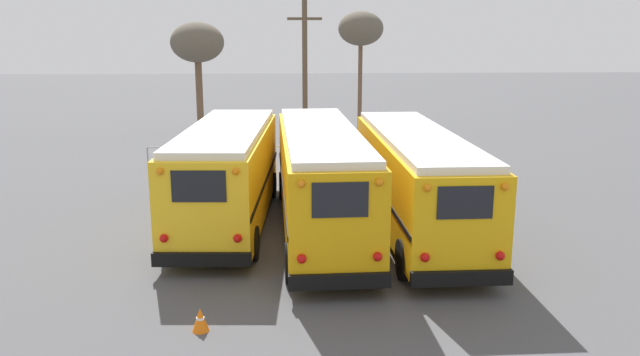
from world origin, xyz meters
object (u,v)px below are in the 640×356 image
Objects in this scene: bare_tree_0 at (361,30)px; bare_tree_1 at (197,44)px; school_bus_2 at (415,178)px; utility_pole at (305,74)px; school_bus_0 at (227,172)px; traffic_cone at (200,319)px; school_bus_1 at (321,176)px.

bare_tree_1 is at bearing 178.12° from bare_tree_0.
utility_pole reaches higher than school_bus_2.
school_bus_0 is at bearing 170.45° from school_bus_2.
school_bus_2 is at bearing -91.45° from bare_tree_0.
school_bus_2 is 1.39× the size of utility_pole.
traffic_cone is (-5.87, -6.61, -1.46)m from school_bus_2.
bare_tree_0 is at bearing 79.80° from school_bus_1.
school_bus_1 reaches higher than school_bus_0.
school_bus_0 is 3.12m from school_bus_1.
school_bus_2 is 20.80× the size of traffic_cone.
school_bus_0 is at bearing 161.98° from school_bus_1.
school_bus_2 is (2.97, -0.03, -0.07)m from school_bus_1.
school_bus_1 reaches higher than school_bus_2.
bare_tree_0 is (0.49, 19.24, 4.60)m from school_bus_2.
utility_pole is (2.92, 13.26, 2.32)m from school_bus_0.
school_bus_2 is at bearing -64.62° from bare_tree_1.
bare_tree_1 is (-3.34, 18.56, 3.75)m from school_bus_0.
bare_tree_0 is (6.43, 18.24, 4.57)m from school_bus_0.
school_bus_2 reaches higher than traffic_cone.
utility_pole reaches higher than bare_tree_1.
school_bus_2 is 1.46× the size of bare_tree_0.
utility_pole reaches higher than bare_tree_0.
utility_pole is (-3.02, 14.26, 2.35)m from school_bus_2.
bare_tree_0 reaches higher than bare_tree_1.
school_bus_2 is (5.94, -1.00, -0.03)m from school_bus_0.
bare_tree_1 is at bearing 139.74° from utility_pole.
bare_tree_1 is (-9.28, 19.56, 3.78)m from school_bus_2.
school_bus_1 is at bearing -72.10° from bare_tree_1.
bare_tree_1 is (-6.31, 19.53, 3.71)m from school_bus_1.
school_bus_1 is at bearing -100.20° from bare_tree_0.
bare_tree_0 reaches higher than school_bus_0.
school_bus_0 is at bearing 90.56° from traffic_cone.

